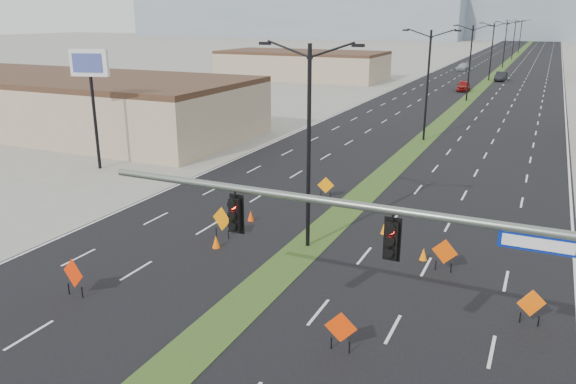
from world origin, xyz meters
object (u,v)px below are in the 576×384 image
at_px(streetlight_5, 514,39).
at_px(streetlight_3, 492,50).
at_px(pole_sign_west, 90,73).
at_px(streetlight_4, 505,43).
at_px(streetlight_2, 470,61).
at_px(construction_sign_2, 326,186).
at_px(cone_1, 384,229).
at_px(signal_mast, 458,266).
at_px(construction_sign_1, 222,220).
at_px(streetlight_6, 520,35).
at_px(cone_3, 251,216).
at_px(car_mid, 501,76).
at_px(car_left, 464,86).
at_px(construction_sign_3, 445,253).
at_px(construction_sign_4, 341,329).
at_px(cone_0, 216,242).
at_px(car_far, 463,67).
at_px(construction_sign_5, 531,305).
at_px(streetlight_0, 309,142).
at_px(cone_2, 423,254).
at_px(streetlight_1, 428,82).
at_px(construction_sign_0, 73,275).

bearing_deg(streetlight_5, streetlight_3, -90.00).
bearing_deg(pole_sign_west, streetlight_4, 64.39).
xyz_separation_m(streetlight_2, construction_sign_2, (-2.00, -48.32, -4.60)).
relative_size(construction_sign_2, cone_1, 2.39).
xyz_separation_m(signal_mast, streetlight_3, (-8.56, 94.00, 0.63)).
xyz_separation_m(streetlight_4, construction_sign_1, (-4.50, -112.89, -4.41)).
height_order(streetlight_6, cone_3, streetlight_6).
relative_size(car_mid, construction_sign_2, 3.44).
bearing_deg(cone_1, car_left, 94.54).
bearing_deg(construction_sign_3, streetlight_2, 104.63).
relative_size(streetlight_2, streetlight_6, 1.00).
xyz_separation_m(streetlight_2, pole_sign_west, (-20.44, -48.64, 1.80)).
height_order(construction_sign_4, pole_sign_west, pole_sign_west).
relative_size(cone_0, cone_3, 1.07).
height_order(car_far, cone_0, car_far).
bearing_deg(streetlight_2, cone_1, -86.68).
bearing_deg(construction_sign_1, streetlight_6, 103.36).
bearing_deg(construction_sign_5, construction_sign_4, -166.65).
bearing_deg(streetlight_6, car_mid, -88.63).
relative_size(signal_mast, construction_sign_2, 11.54).
xyz_separation_m(streetlight_5, construction_sign_3, (6.79, -140.13, -4.49)).
xyz_separation_m(streetlight_0, cone_1, (3.06, 3.23, -5.12)).
height_order(streetlight_3, streetlight_5, same).
relative_size(streetlight_2, pole_sign_west, 1.13).
xyz_separation_m(construction_sign_1, construction_sign_5, (15.08, -2.62, -0.15)).
distance_m(cone_1, cone_2, 3.62).
relative_size(construction_sign_5, cone_3, 2.36).
xyz_separation_m(car_far, construction_sign_3, (14.04, -102.87, 0.22)).
bearing_deg(streetlight_3, construction_sign_1, -93.04).
bearing_deg(cone_3, streetlight_1, 80.42).
height_order(streetlight_2, streetlight_4, same).
bearing_deg(cone_0, streetlight_6, 88.62).
distance_m(streetlight_2, cone_1, 53.10).
bearing_deg(cone_2, pole_sign_west, 165.80).
bearing_deg(cone_2, construction_sign_1, -170.90).
bearing_deg(streetlight_3, cone_1, -87.83).
relative_size(car_left, construction_sign_4, 3.12).
bearing_deg(streetlight_4, cone_3, -92.28).
distance_m(streetlight_3, car_far, 20.63).
xyz_separation_m(streetlight_1, cone_2, (5.69, -27.26, -5.11)).
distance_m(streetlight_0, construction_sign_5, 12.04).
bearing_deg(construction_sign_2, car_mid, 70.59).
height_order(car_left, car_mid, car_left).
height_order(construction_sign_0, cone_3, construction_sign_0).
xyz_separation_m(signal_mast, streetlight_4, (-8.56, 122.00, 0.63)).
xyz_separation_m(signal_mast, car_mid, (-6.56, 94.40, -3.99)).
bearing_deg(cone_2, construction_sign_2, 137.95).
distance_m(streetlight_1, streetlight_4, 84.00).
bearing_deg(streetlight_3, construction_sign_2, -91.50).
height_order(streetlight_2, cone_3, streetlight_2).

